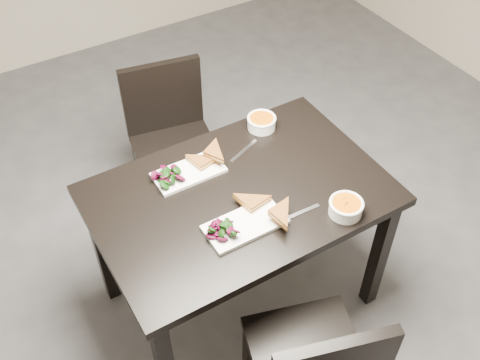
{
  "coord_description": "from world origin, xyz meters",
  "views": [
    {
      "loc": [
        -0.78,
        -1.47,
        2.42
      ],
      "look_at": [
        0.04,
        -0.09,
        0.82
      ],
      "focal_mm": 42.27,
      "sensor_mm": 36.0,
      "label": 1
    }
  ],
  "objects": [
    {
      "name": "salad_far",
      "position": [
        -0.19,
        0.11,
        0.79
      ],
      "size": [
        0.09,
        0.08,
        0.04
      ],
      "primitive_type": null,
      "color": "black",
      "rests_on": "plate_far"
    },
    {
      "name": "salad_near",
      "position": [
        -0.14,
        -0.26,
        0.79
      ],
      "size": [
        0.1,
        0.09,
        0.04
      ],
      "primitive_type": null,
      "color": "black",
      "rests_on": "plate_near"
    },
    {
      "name": "cutlery_far",
      "position": [
        0.18,
        0.11,
        0.75
      ],
      "size": [
        0.17,
        0.08,
        0.0
      ],
      "primitive_type": "cube",
      "rotation": [
        0.0,
        0.0,
        0.37
      ],
      "color": "silver",
      "rests_on": "table"
    },
    {
      "name": "plate_far",
      "position": [
        -0.09,
        0.11,
        0.76
      ],
      "size": [
        0.3,
        0.15,
        0.01
      ],
      "primitive_type": "cube",
      "color": "white",
      "rests_on": "table"
    },
    {
      "name": "sandwich_near",
      "position": [
        0.03,
        -0.25,
        0.79
      ],
      "size": [
        0.18,
        0.14,
        0.05
      ],
      "primitive_type": null,
      "rotation": [
        0.0,
        0.0,
        0.17
      ],
      "color": "#995620",
      "rests_on": "plate_near"
    },
    {
      "name": "ground",
      "position": [
        0.0,
        0.0,
        0.0
      ],
      "size": [
        5.0,
        5.0,
        0.0
      ],
      "primitive_type": "plane",
      "color": "#47474C",
      "rests_on": "ground"
    },
    {
      "name": "plate_near",
      "position": [
        -0.04,
        -0.26,
        0.76
      ],
      "size": [
        0.32,
        0.16,
        0.02
      ],
      "primitive_type": "cube",
      "color": "white",
      "rests_on": "table"
    },
    {
      "name": "chair_far",
      "position": [
        0.07,
        0.68,
        0.48
      ],
      "size": [
        0.49,
        0.49,
        0.85
      ],
      "rotation": [
        0.0,
        0.0,
        -0.18
      ],
      "color": "black",
      "rests_on": "ground"
    },
    {
      "name": "sandwich_far",
      "position": [
        -0.03,
        0.09,
        0.79
      ],
      "size": [
        0.17,
        0.14,
        0.05
      ],
      "primitive_type": null,
      "rotation": [
        0.0,
        0.0,
        0.22
      ],
      "color": "#995620",
      "rests_on": "plate_far"
    },
    {
      "name": "cutlery_near",
      "position": [
        0.18,
        -0.32,
        0.75
      ],
      "size": [
        0.18,
        0.02,
        0.0
      ],
      "primitive_type": "cube",
      "rotation": [
        0.0,
        0.0,
        -0.04
      ],
      "color": "silver",
      "rests_on": "table"
    },
    {
      "name": "soup_bowl_near",
      "position": [
        0.34,
        -0.4,
        0.78
      ],
      "size": [
        0.14,
        0.14,
        0.06
      ],
      "color": "white",
      "rests_on": "table"
    },
    {
      "name": "table",
      "position": [
        0.04,
        -0.09,
        0.65
      ],
      "size": [
        1.2,
        0.8,
        0.75
      ],
      "color": "black",
      "rests_on": "ground"
    },
    {
      "name": "soup_bowl_far",
      "position": [
        0.33,
        0.21,
        0.78
      ],
      "size": [
        0.13,
        0.13,
        0.06
      ],
      "color": "white",
      "rests_on": "table"
    }
  ]
}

